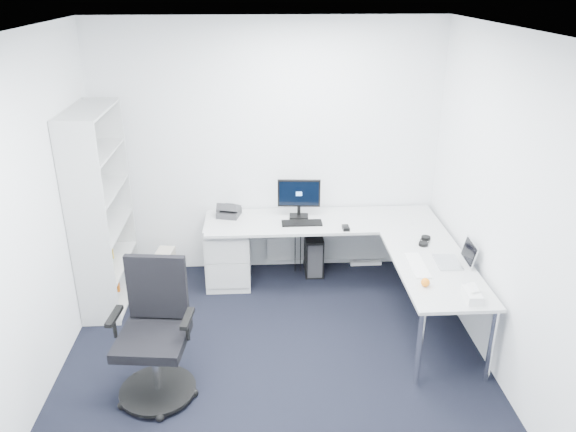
{
  "coord_description": "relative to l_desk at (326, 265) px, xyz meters",
  "views": [
    {
      "loc": [
        -0.1,
        -3.58,
        3.04
      ],
      "look_at": [
        0.15,
        1.05,
        1.05
      ],
      "focal_mm": 35.0,
      "sensor_mm": 36.0,
      "label": 1
    }
  ],
  "objects": [
    {
      "name": "ground",
      "position": [
        -0.55,
        -1.4,
        -0.35
      ],
      "size": [
        4.2,
        4.2,
        0.0
      ],
      "primitive_type": "plane",
      "color": "black"
    },
    {
      "name": "ceiling",
      "position": [
        -0.55,
        -1.4,
        2.35
      ],
      "size": [
        4.2,
        4.2,
        0.0
      ],
      "primitive_type": "plane",
      "color": "white"
    },
    {
      "name": "wall_back",
      "position": [
        -0.55,
        0.7,
        1.0
      ],
      "size": [
        3.6,
        0.02,
        2.7
      ],
      "primitive_type": "cube",
      "color": "white",
      "rests_on": "ground"
    },
    {
      "name": "wall_left",
      "position": [
        -2.35,
        -1.4,
        1.0
      ],
      "size": [
        0.02,
        4.2,
        2.7
      ],
      "primitive_type": "cube",
      "color": "white",
      "rests_on": "ground"
    },
    {
      "name": "wall_right",
      "position": [
        1.25,
        -1.4,
        1.0
      ],
      "size": [
        0.02,
        4.2,
        2.7
      ],
      "primitive_type": "cube",
      "color": "white",
      "rests_on": "ground"
    },
    {
      "name": "l_desk",
      "position": [
        0.0,
        0.0,
        0.0
      ],
      "size": [
        2.41,
        1.35,
        0.7
      ],
      "primitive_type": null,
      "color": "#B8BABA",
      "rests_on": "ground"
    },
    {
      "name": "drawer_pedestal",
      "position": [
        -1.0,
        0.36,
        0.0
      ],
      "size": [
        0.46,
        0.57,
        0.7
      ],
      "primitive_type": "cube",
      "color": "#B8BABA",
      "rests_on": "ground"
    },
    {
      "name": "bookshelf",
      "position": [
        -2.17,
        0.05,
        0.63
      ],
      "size": [
        0.38,
        0.98,
        1.96
      ],
      "primitive_type": null,
      "color": "#BBBDBD",
      "rests_on": "ground"
    },
    {
      "name": "task_chair",
      "position": [
        -1.48,
        -1.43,
        0.2
      ],
      "size": [
        0.68,
        0.68,
        1.11
      ],
      "primitive_type": null,
      "rotation": [
        0.0,
        0.0,
        -0.11
      ],
      "color": "black",
      "rests_on": "ground"
    },
    {
      "name": "black_pc_tower",
      "position": [
        -0.07,
        0.55,
        -0.14
      ],
      "size": [
        0.2,
        0.44,
        0.43
      ],
      "primitive_type": "cube",
      "rotation": [
        0.0,
        0.0,
        -0.01
      ],
      "color": "black",
      "rests_on": "ground"
    },
    {
      "name": "beige_pc_tower",
      "position": [
        -1.68,
        0.34,
        -0.17
      ],
      "size": [
        0.22,
        0.39,
        0.35
      ],
      "primitive_type": "cube",
      "rotation": [
        0.0,
        0.0,
        -0.14
      ],
      "color": "beige",
      "rests_on": "ground"
    },
    {
      "name": "power_strip",
      "position": [
        0.54,
        0.64,
        -0.33
      ],
      "size": [
        0.36,
        0.07,
        0.04
      ],
      "primitive_type": "cube",
      "rotation": [
        0.0,
        0.0,
        0.02
      ],
      "color": "white",
      "rests_on": "ground"
    },
    {
      "name": "monitor",
      "position": [
        -0.24,
        0.42,
        0.56
      ],
      "size": [
        0.45,
        0.17,
        0.42
      ],
      "primitive_type": null,
      "rotation": [
        0.0,
        0.0,
        -0.07
      ],
      "color": "black",
      "rests_on": "l_desk"
    },
    {
      "name": "black_keyboard",
      "position": [
        -0.23,
        0.24,
        0.36
      ],
      "size": [
        0.41,
        0.15,
        0.02
      ],
      "primitive_type": "cube",
      "rotation": [
        0.0,
        0.0,
        0.01
      ],
      "color": "black",
      "rests_on": "l_desk"
    },
    {
      "name": "mouse",
      "position": [
        0.2,
        0.08,
        0.37
      ],
      "size": [
        0.07,
        0.11,
        0.03
      ],
      "primitive_type": "cube",
      "rotation": [
        0.0,
        0.0,
        0.03
      ],
      "color": "black",
      "rests_on": "l_desk"
    },
    {
      "name": "desk_phone",
      "position": [
        -0.98,
        0.49,
        0.43
      ],
      "size": [
        0.27,
        0.27,
        0.15
      ],
      "primitive_type": null,
      "rotation": [
        0.0,
        0.0,
        -0.24
      ],
      "color": "#2F2F32",
      "rests_on": "l_desk"
    },
    {
      "name": "laptop",
      "position": [
        1.0,
        -0.68,
        0.46
      ],
      "size": [
        0.31,
        0.31,
        0.21
      ],
      "primitive_type": null,
      "rotation": [
        0.0,
        0.0,
        -0.04
      ],
      "color": "silver",
      "rests_on": "l_desk"
    },
    {
      "name": "white_keyboard",
      "position": [
        0.71,
        -0.72,
        0.36
      ],
      "size": [
        0.14,
        0.46,
        0.02
      ],
      "primitive_type": "cube",
      "rotation": [
        0.0,
        0.0,
        -0.02
      ],
      "color": "white",
      "rests_on": "l_desk"
    },
    {
      "name": "headphones",
      "position": [
        0.91,
        -0.25,
        0.38
      ],
      "size": [
        0.21,
        0.25,
        0.06
      ],
      "primitive_type": null,
      "rotation": [
        0.0,
        0.0,
        -0.44
      ],
      "color": "black",
      "rests_on": "l_desk"
    },
    {
      "name": "orange_fruit",
      "position": [
        0.68,
        -1.06,
        0.39
      ],
      "size": [
        0.07,
        0.07,
        0.07
      ],
      "primitive_type": "sphere",
      "color": "orange",
      "rests_on": "l_desk"
    },
    {
      "name": "tissue_box",
      "position": [
        0.99,
        -1.28,
        0.39
      ],
      "size": [
        0.12,
        0.22,
        0.07
      ],
      "primitive_type": "cube",
      "rotation": [
        0.0,
        0.0,
        -0.04
      ],
      "color": "white",
      "rests_on": "l_desk"
    }
  ]
}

